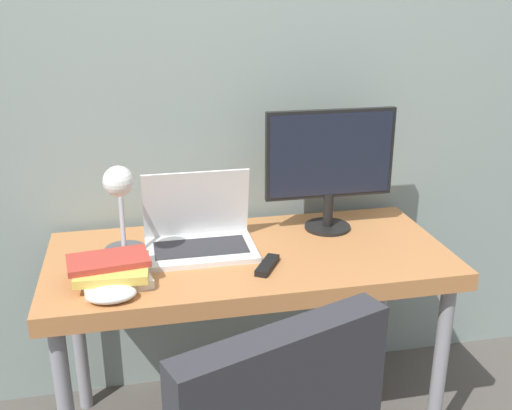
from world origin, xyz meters
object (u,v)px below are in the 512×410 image
laptop (199,234)px  game_controller (111,294)px  book_stack (113,270)px  desk_lamp (121,202)px  monitor (330,162)px

laptop → game_controller: bearing=-133.1°
game_controller → laptop: bearing=46.9°
book_stack → desk_lamp: bearing=72.1°
laptop → game_controller: size_ratio=2.56×
monitor → book_stack: 0.85m
monitor → game_controller: monitor is taller
desk_lamp → monitor: bearing=12.2°
book_stack → laptop: bearing=33.2°
book_stack → game_controller: (-0.00, -0.12, -0.02)m
laptop → monitor: 0.54m
laptop → monitor: size_ratio=0.77×
desk_lamp → game_controller: size_ratio=2.38×
laptop → desk_lamp: size_ratio=1.07×
monitor → book_stack: bearing=-160.5°
monitor → desk_lamp: 0.76m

